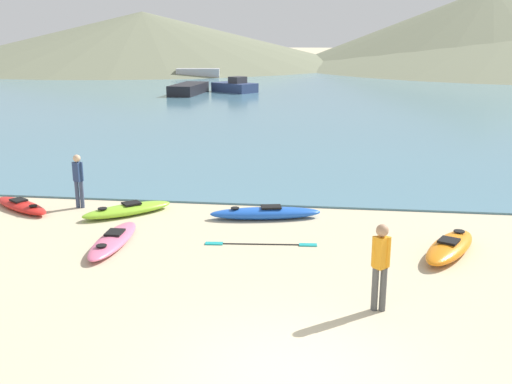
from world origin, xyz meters
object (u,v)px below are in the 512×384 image
moored_boat_0 (189,89)px  moored_boat_1 (235,87)px  kayak_on_sand_5 (127,210)px  moored_boat_2 (198,73)px  person_near_foreground (381,262)px  person_near_waterline (78,178)px  loose_paddle (261,244)px  kayak_on_sand_2 (450,247)px  kayak_on_sand_4 (113,240)px  kayak_on_sand_3 (21,206)px  kayak_on_sand_1 (266,213)px

moored_boat_0 → moored_boat_1: bearing=32.6°
kayak_on_sand_5 → moored_boat_2: moored_boat_2 is taller
moored_boat_1 → moored_boat_2: bearing=113.2°
moored_boat_1 → kayak_on_sand_5: bearing=-85.5°
person_near_foreground → moored_boat_2: 59.91m
person_near_foreground → moored_boat_2: bearing=106.1°
person_near_waterline → loose_paddle: bearing=-23.6°
moored_boat_2 → loose_paddle: size_ratio=1.81×
kayak_on_sand_2 → kayak_on_sand_4: bearing=-176.9°
person_near_waterline → moored_boat_2: size_ratio=0.32×
moored_boat_0 → moored_boat_1: 4.24m
person_near_waterline → kayak_on_sand_3: bearing=-165.0°
kayak_on_sand_5 → moored_boat_1: size_ratio=0.59×
kayak_on_sand_1 → kayak_on_sand_2: (4.66, -2.23, 0.02)m
moored_boat_0 → moored_boat_2: bearing=100.4°
kayak_on_sand_1 → person_near_foreground: 6.19m
kayak_on_sand_3 → kayak_on_sand_4: size_ratio=0.88×
kayak_on_sand_2 → person_near_waterline: (-10.32, 2.59, 0.75)m
moored_boat_1 → loose_paddle: size_ratio=1.53×
kayak_on_sand_1 → kayak_on_sand_4: (-3.49, -2.67, -0.03)m
moored_boat_2 → loose_paddle: moored_boat_2 is taller
kayak_on_sand_5 → person_near_waterline: size_ratio=1.54×
kayak_on_sand_5 → person_near_waterline: person_near_waterline is taller
kayak_on_sand_4 → moored_boat_1: moored_boat_1 is taller
kayak_on_sand_5 → moored_boat_0: 34.24m
kayak_on_sand_3 → kayak_on_sand_4: kayak_on_sand_4 is taller
kayak_on_sand_5 → kayak_on_sand_2: bearing=-13.5°
kayak_on_sand_1 → person_near_waterline: person_near_waterline is taller
person_near_foreground → kayak_on_sand_1: bearing=117.0°
kayak_on_sand_4 → person_near_waterline: person_near_waterline is taller
person_near_waterline → moored_boat_0: bearing=98.1°
kayak_on_sand_3 → moored_boat_0: size_ratio=0.46×
person_near_waterline → moored_boat_2: bearing=99.0°
kayak_on_sand_3 → kayak_on_sand_5: bearing=-1.3°
moored_boat_0 → moored_boat_2: (-3.43, 18.61, 0.08)m
person_near_waterline → kayak_on_sand_2: bearing=-14.1°
person_near_foreground → loose_paddle: (-2.65, 3.30, -0.97)m
moored_boat_0 → loose_paddle: moored_boat_0 is taller
moored_boat_1 → loose_paddle: (6.94, -37.94, -0.51)m
person_near_foreground → person_near_waterline: 10.26m
loose_paddle → person_near_foreground: bearing=-51.3°
moored_boat_0 → moored_boat_2: size_ratio=1.10×
loose_paddle → moored_boat_0: bearing=106.4°
kayak_on_sand_1 → moored_boat_1: size_ratio=0.75×
person_near_waterline → moored_boat_0: person_near_waterline is taller
loose_paddle → kayak_on_sand_1: bearing=93.5°
person_near_waterline → moored_boat_0: (-4.72, 33.12, -0.44)m
kayak_on_sand_2 → person_near_foreground: size_ratio=1.59×
kayak_on_sand_1 → moored_boat_2: 53.90m
kayak_on_sand_4 → kayak_on_sand_5: 2.57m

